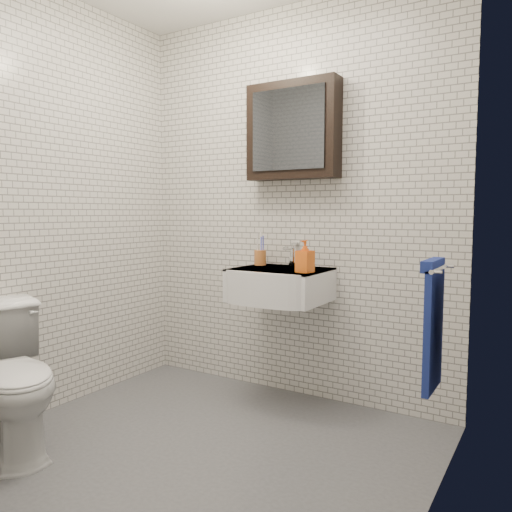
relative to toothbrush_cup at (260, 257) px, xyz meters
name	(u,v)px	position (x,y,z in m)	size (l,w,h in m)	color
ground	(197,451)	(0.16, -0.89, -0.90)	(2.20, 2.00, 0.01)	#4B4D52
room_shell	(194,155)	(0.16, -0.89, 0.56)	(2.22, 2.02, 2.51)	silver
washbasin	(277,285)	(0.21, -0.16, -0.15)	(0.55, 0.50, 0.20)	white
faucet	(292,256)	(0.21, 0.04, 0.01)	(0.06, 0.20, 0.15)	silver
mirror_cabinet	(293,131)	(0.21, 0.04, 0.80)	(0.60, 0.15, 0.60)	black
towel_rail	(433,320)	(1.21, -0.54, -0.18)	(0.09, 0.30, 0.58)	silver
toothbrush_cup	(260,257)	(0.00, 0.00, 0.00)	(0.09, 0.09, 0.21)	#BB682E
soap_bottle	(305,256)	(0.43, -0.22, 0.04)	(0.08, 0.09, 0.19)	#FFA11A
toilet	(12,379)	(-0.64, -1.35, -0.54)	(0.41, 0.72, 0.73)	white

